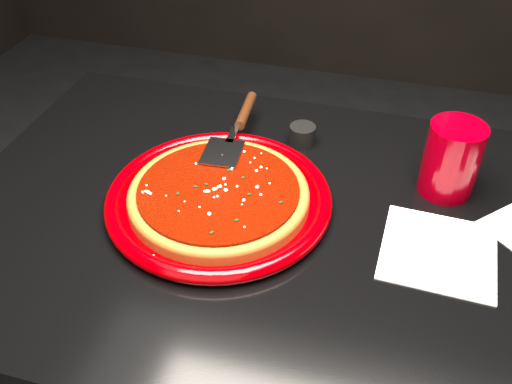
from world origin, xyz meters
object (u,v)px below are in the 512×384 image
Objects in this scene: table at (280,348)px; ramekin at (302,135)px; plate at (219,199)px; cup at (451,159)px; pizza_server at (236,128)px.

ramekin reaches higher than table.
plate is 2.91× the size of cup.
table is at bearing -148.94° from cup.
cup reaches higher than table.
table is 22.68× the size of ramekin.
pizza_server is (-0.15, 0.18, 0.42)m from table.
table is 0.46m from ramekin.
pizza_server is (-0.02, 0.18, 0.03)m from plate.
pizza_server is at bearing 128.97° from table.
ramekin is at bearing 164.81° from cup.
cup is 0.30m from ramekin.
cup is (0.26, 0.16, 0.44)m from table.
table is 0.54m from cup.
plate is 7.58× the size of ramekin.
cup is at bearing 31.06° from table.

